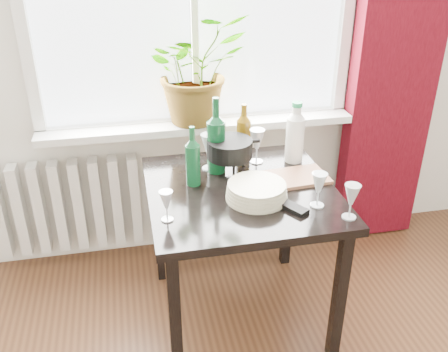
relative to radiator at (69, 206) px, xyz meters
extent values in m
cube|color=silver|center=(0.75, -0.03, 0.44)|extent=(1.72, 0.20, 0.04)
cube|color=#3C050D|center=(1.87, -0.06, 0.92)|extent=(0.50, 0.12, 2.56)
cube|color=silver|center=(0.00, 0.00, 0.00)|extent=(0.80, 0.10, 0.55)
cube|color=black|center=(0.85, -0.63, 0.34)|extent=(0.85, 0.85, 0.04)
cube|color=black|center=(0.48, -1.00, -0.03)|extent=(0.05, 0.05, 0.70)
cube|color=black|center=(0.48, -0.27, -0.03)|extent=(0.05, 0.05, 0.70)
cube|color=black|center=(1.21, -1.00, -0.03)|extent=(0.05, 0.05, 0.70)
cube|color=black|center=(1.21, -0.27, -0.03)|extent=(0.05, 0.05, 0.70)
imported|color=#3A7A20|center=(0.75, -0.01, 0.75)|extent=(0.63, 0.58, 0.58)
cylinder|color=beige|center=(0.89, -0.73, 0.40)|extent=(0.30, 0.30, 0.07)
cube|color=black|center=(1.01, -0.83, 0.37)|extent=(0.14, 0.19, 0.02)
cube|color=#9E6647|center=(1.12, -0.59, 0.37)|extent=(0.32, 0.22, 0.02)
camera|label=1|loc=(0.37, -2.56, 1.47)|focal=40.00mm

